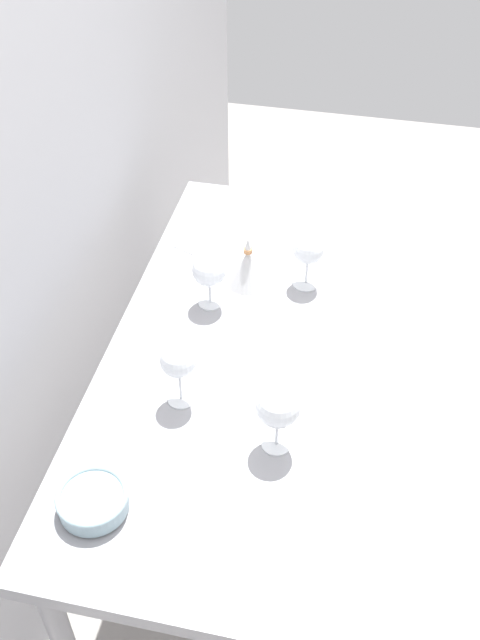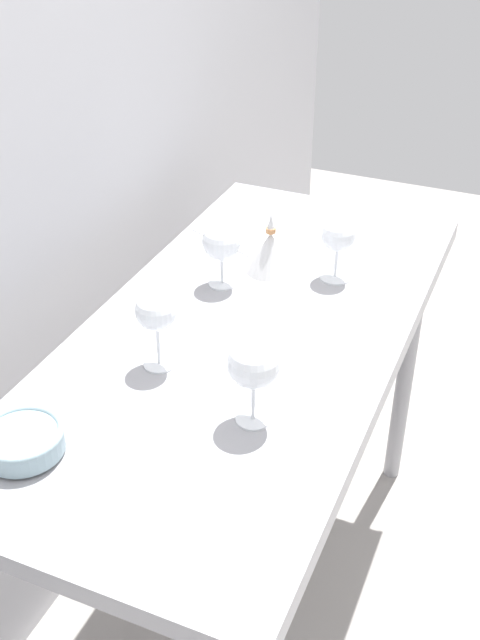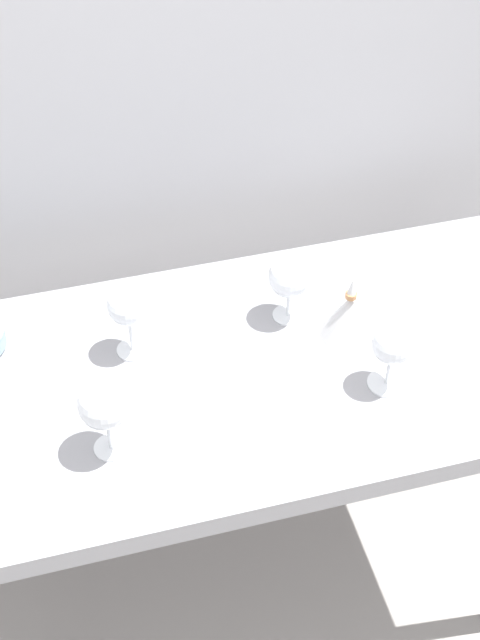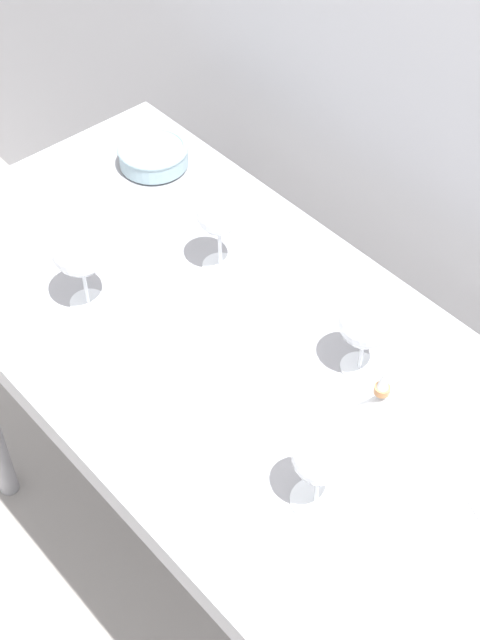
# 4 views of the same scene
# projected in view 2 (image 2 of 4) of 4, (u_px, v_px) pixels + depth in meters

# --- Properties ---
(ground_plane) EXTENTS (6.00, 6.00, 0.00)m
(ground_plane) POSITION_uv_depth(u_px,v_px,m) (242.00, 598.00, 2.15)
(ground_plane) COLOR gray
(back_wall) EXTENTS (3.80, 0.04, 2.60)m
(back_wall) POSITION_uv_depth(u_px,v_px,m) (24.00, 113.00, 1.60)
(back_wall) COLOR #B9B9BE
(back_wall) RESTS_ON ground_plane
(steel_counter) EXTENTS (1.40, 0.65, 0.90)m
(steel_counter) POSITION_uv_depth(u_px,v_px,m) (245.00, 367.00, 1.71)
(steel_counter) COLOR #949499
(steel_counter) RESTS_ON ground_plane
(wine_glass_far_left) EXTENTS (0.08, 0.08, 0.17)m
(wine_glass_far_left) POSITION_uv_depth(u_px,v_px,m) (156.00, 313.00, 1.48)
(wine_glass_far_left) COLOR white
(wine_glass_far_left) RESTS_ON steel_counter
(wine_glass_far_right) EXTENTS (0.09, 0.09, 0.16)m
(wine_glass_far_right) POSITION_uv_depth(u_px,v_px,m) (222.00, 243.00, 1.75)
(wine_glass_far_right) COLOR white
(wine_glass_far_right) RESTS_ON steel_counter
(wine_glass_near_left) EXTENTS (0.10, 0.10, 0.18)m
(wine_glass_near_left) POSITION_uv_depth(u_px,v_px,m) (254.00, 364.00, 1.34)
(wine_glass_near_left) COLOR white
(wine_glass_near_left) RESTS_ON steel_counter
(wine_glass_near_right) EXTENTS (0.08, 0.08, 0.16)m
(wine_glass_near_right) POSITION_uv_depth(u_px,v_px,m) (338.00, 236.00, 1.77)
(wine_glass_near_right) COLOR white
(wine_glass_near_right) RESTS_ON steel_counter
(tasting_sheet_upper) EXTENTS (0.25, 0.27, 0.00)m
(tasting_sheet_upper) POSITION_uv_depth(u_px,v_px,m) (246.00, 232.00, 2.03)
(tasting_sheet_upper) COLOR white
(tasting_sheet_upper) RESTS_ON steel_counter
(tasting_bowl) EXTENTS (0.14, 0.14, 0.05)m
(tasting_bowl) POSITION_uv_depth(u_px,v_px,m) (23.00, 441.00, 1.32)
(tasting_bowl) COLOR #4C4C4C
(tasting_bowl) RESTS_ON steel_counter
(decanter_funnel) EXTENTS (0.12, 0.12, 0.15)m
(decanter_funnel) POSITION_uv_depth(u_px,v_px,m) (270.00, 251.00, 1.84)
(decanter_funnel) COLOR silver
(decanter_funnel) RESTS_ON steel_counter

